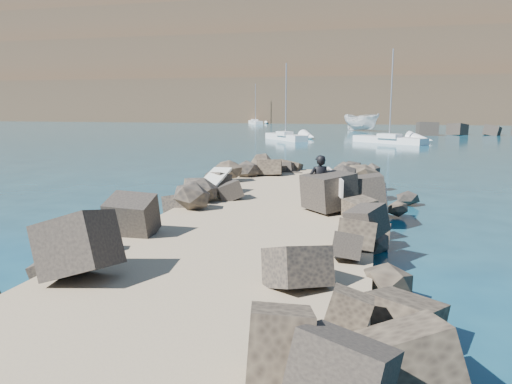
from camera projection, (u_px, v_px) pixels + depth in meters
ground at (264, 239)px, 14.02m from camera, size 800.00×800.00×0.00m
jetty at (246, 248)px, 12.06m from camera, size 6.00×26.00×0.60m
riprap_left at (145, 228)px, 13.18m from camera, size 2.60×22.00×1.00m
riprap_right at (370, 242)px, 11.82m from camera, size 2.60×22.00×1.00m
headland at (404, 67)px, 162.07m from camera, size 360.00×140.00×32.00m
surfboard_resting at (211, 185)px, 16.92m from camera, size 0.71×2.68×0.09m
boat_imported at (362, 122)px, 73.72m from camera, size 6.65×6.59×2.63m
surfer_with_board at (321, 182)px, 14.85m from camera, size 1.14×1.97×1.65m
sailboat_e at (255, 122)px, 102.39m from camera, size 4.41×6.77×8.26m
sailboat_c at (389, 140)px, 49.63m from camera, size 7.33×5.88×9.29m
sailboat_a at (285, 137)px, 54.12m from camera, size 5.50×6.31×8.32m
headland_buildings at (431, 4)px, 149.93m from camera, size 137.50×30.50×5.00m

